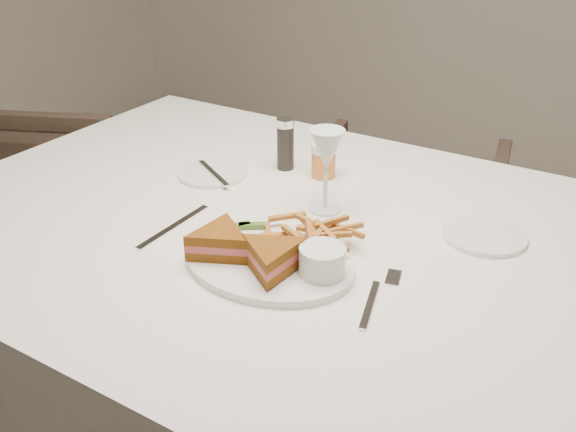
# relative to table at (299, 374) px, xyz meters

# --- Properties ---
(table) EXTENTS (1.63, 1.10, 0.75)m
(table) POSITION_rel_table_xyz_m (0.00, 0.00, 0.00)
(table) COLOR white
(table) RESTS_ON ground
(chair_far) EXTENTS (0.72, 0.69, 0.65)m
(chair_far) POSITION_rel_table_xyz_m (-0.10, 0.85, -0.05)
(chair_far) COLOR #45342A
(chair_far) RESTS_ON ground
(table_setting) EXTENTS (0.78, 0.60, 0.18)m
(table_setting) POSITION_rel_table_xyz_m (0.01, -0.05, 0.41)
(table_setting) COLOR white
(table_setting) RESTS_ON table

